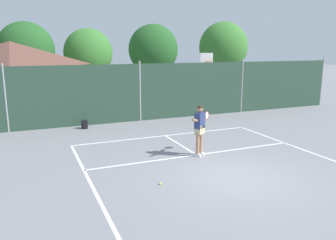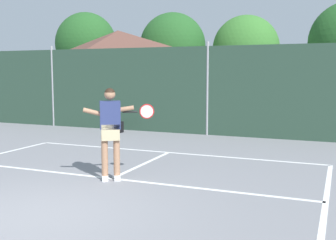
% 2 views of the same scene
% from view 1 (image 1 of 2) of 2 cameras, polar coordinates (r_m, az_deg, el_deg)
% --- Properties ---
extents(ground_plane, '(120.00, 120.00, 0.00)m').
position_cam_1_polar(ground_plane, '(10.57, 11.23, -9.63)').
color(ground_plane, gray).
extents(court_markings, '(8.30, 11.10, 0.01)m').
position_cam_1_polar(court_markings, '(11.07, 9.34, -8.52)').
color(court_markings, white).
rests_on(court_markings, ground).
extents(chainlink_fence, '(26.09, 0.09, 3.20)m').
position_cam_1_polar(chainlink_fence, '(18.12, -4.75, 4.63)').
color(chainlink_fence, '#284233').
rests_on(chainlink_fence, ground).
extents(basketball_hoop, '(0.90, 0.67, 3.55)m').
position_cam_1_polar(basketball_hoop, '(21.82, 6.41, 7.93)').
color(basketball_hoop, '#284CB2').
rests_on(basketball_hoop, ground).
extents(clubhouse_building, '(6.66, 5.29, 4.25)m').
position_cam_1_polar(clubhouse_building, '(22.09, -24.76, 6.66)').
color(clubhouse_building, beige).
rests_on(clubhouse_building, ground).
extents(treeline_backdrop, '(27.24, 4.08, 6.20)m').
position_cam_1_polar(treeline_backdrop, '(27.76, -10.41, 11.74)').
color(treeline_backdrop, brown).
rests_on(treeline_backdrop, ground).
extents(tennis_player, '(1.18, 0.92, 1.85)m').
position_cam_1_polar(tennis_player, '(12.20, 5.38, -1.02)').
color(tennis_player, silver).
rests_on(tennis_player, ground).
extents(tennis_ball, '(0.07, 0.07, 0.07)m').
position_cam_1_polar(tennis_ball, '(9.91, -1.29, -10.69)').
color(tennis_ball, '#CCE033').
rests_on(tennis_ball, ground).
extents(backpack_black, '(0.29, 0.25, 0.46)m').
position_cam_1_polar(backpack_black, '(16.97, -13.91, -0.77)').
color(backpack_black, black).
rests_on(backpack_black, ground).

